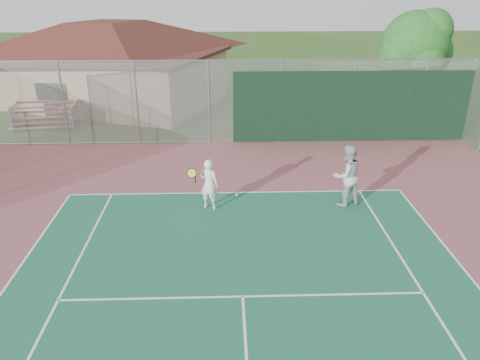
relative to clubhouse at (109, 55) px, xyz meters
name	(u,v)px	position (x,y,z in m)	size (l,w,h in m)	color
back_fence	(283,104)	(8.76, -7.27, -0.98)	(20.08, 0.11, 3.53)	gray
clubhouse	(109,55)	(0.00, 0.00, 0.00)	(14.15, 11.84, 5.21)	tan
bleachers	(46,115)	(-2.21, -4.59, -2.07)	(3.03, 1.96, 1.09)	maroon
tree	(416,47)	(15.51, -3.64, 0.82)	(3.78, 3.58, 5.27)	#392714
player_white_front	(209,185)	(5.78, -13.46, -1.83)	(1.00, 0.69, 1.64)	white
player_grey_back	(347,176)	(10.02, -13.33, -1.67)	(1.15, 1.03, 1.96)	#B2B5B8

